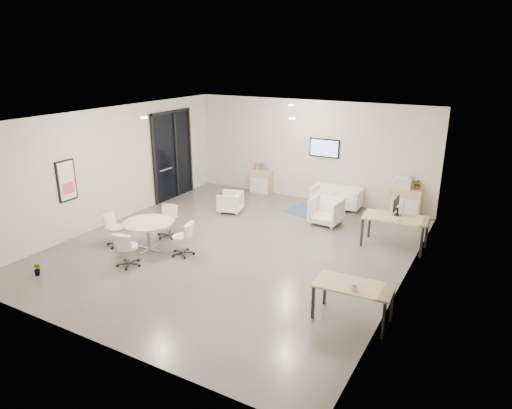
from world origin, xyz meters
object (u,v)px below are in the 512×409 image
object	(u,v)px
loveseat	(336,198)
armchair_left	(230,201)
desk_rear	(395,220)
round_table	(148,225)
sideboard_right	(405,203)
desk_front	(353,289)
armchair_right	(326,210)
sideboard_left	(261,182)

from	to	relation	value
loveseat	armchair_left	bearing A→B (deg)	-145.83
armchair_left	desk_rear	world-z (taller)	desk_rear
loveseat	round_table	bearing A→B (deg)	-120.96
sideboard_right	desk_rear	bearing A→B (deg)	-84.11
sideboard_right	desk_front	bearing A→B (deg)	-86.42
armchair_left	armchair_right	distance (m)	2.92
sideboard_right	desk_rear	size ratio (longest dim) A/B	0.55
sideboard_left	loveseat	distance (m)	2.75
sideboard_left	loveseat	size ratio (longest dim) A/B	0.52
sideboard_right	armchair_left	size ratio (longest dim) A/B	1.27
armchair_left	round_table	bearing A→B (deg)	-18.89
loveseat	round_table	xyz separation A→B (m)	(-2.84, -5.32, 0.33)
loveseat	desk_front	xyz separation A→B (m)	(2.42, -5.89, 0.33)
sideboard_left	desk_rear	world-z (taller)	sideboard_left
loveseat	armchair_right	bearing A→B (deg)	-83.62
armchair_left	desk_rear	xyz separation A→B (m)	(4.93, -0.24, 0.37)
sideboard_left	desk_front	xyz separation A→B (m)	(5.17, -6.06, 0.23)
loveseat	armchair_left	size ratio (longest dim) A/B	2.25
sideboard_left	desk_front	world-z (taller)	sideboard_left
armchair_left	armchair_right	size ratio (longest dim) A/B	0.84
loveseat	desk_rear	bearing A→B (deg)	-47.05
loveseat	armchair_left	distance (m)	3.30
armchair_right	round_table	world-z (taller)	armchair_right
sideboard_left	armchair_left	size ratio (longest dim) A/B	1.18
loveseat	desk_rear	world-z (taller)	desk_rear
sideboard_left	desk_front	distance (m)	7.97
sideboard_right	armchair_right	bearing A→B (deg)	-137.17
sideboard_right	loveseat	size ratio (longest dim) A/B	0.56
sideboard_right	armchair_right	xyz separation A→B (m)	(-1.80, -1.67, -0.02)
sideboard_left	loveseat	xyz separation A→B (m)	(2.75, -0.17, -0.10)
sideboard_left	armchair_left	distance (m)	2.16
armchair_left	round_table	size ratio (longest dim) A/B	0.58
armchair_left	armchair_right	world-z (taller)	armchair_right
sideboard_left	desk_rear	distance (m)	5.59
loveseat	sideboard_left	bearing A→B (deg)	173.62
loveseat	round_table	world-z (taller)	round_table
sideboard_left	desk_front	size ratio (longest dim) A/B	0.58
desk_rear	armchair_right	bearing A→B (deg)	155.46
armchair_right	desk_rear	distance (m)	2.18
sideboard_left	armchair_left	xyz separation A→B (m)	(0.11, -2.16, -0.06)
sideboard_right	loveseat	bearing A→B (deg)	-175.91
sideboard_right	armchair_left	bearing A→B (deg)	-155.49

